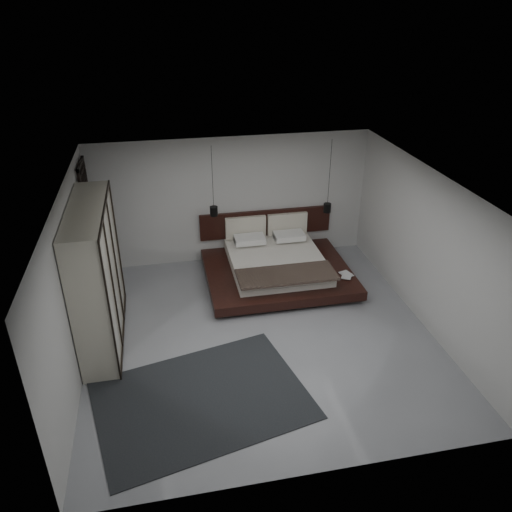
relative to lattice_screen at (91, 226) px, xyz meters
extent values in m
plane|color=gray|center=(2.95, -2.45, -1.30)|extent=(6.00, 6.00, 0.00)
plane|color=white|center=(2.95, -2.45, 1.50)|extent=(6.00, 6.00, 0.00)
plane|color=#B6B6B4|center=(2.95, 0.55, 0.10)|extent=(6.00, 0.00, 6.00)
plane|color=#B6B6B4|center=(2.95, -5.45, 0.10)|extent=(6.00, 0.00, 6.00)
plane|color=#B6B6B4|center=(-0.05, -2.45, 0.10)|extent=(0.00, 6.00, 6.00)
plane|color=#B6B6B4|center=(5.95, -2.45, 0.10)|extent=(0.00, 6.00, 6.00)
cube|color=black|center=(0.00, 0.00, 0.00)|extent=(0.05, 0.90, 2.60)
cube|color=black|center=(3.69, -0.70, -1.26)|extent=(2.34, 1.92, 0.09)
cube|color=black|center=(3.69, -0.70, -1.12)|extent=(2.98, 2.45, 0.19)
cube|color=silver|center=(3.69, -0.56, -0.91)|extent=(1.92, 2.13, 0.23)
cube|color=black|center=(3.69, -1.39, -0.76)|extent=(1.94, 0.75, 0.05)
cube|color=white|center=(3.24, 0.26, -0.73)|extent=(0.66, 0.43, 0.13)
cube|color=white|center=(4.14, 0.26, -0.73)|extent=(0.66, 0.43, 0.13)
cube|color=white|center=(3.24, 0.11, -0.67)|extent=(0.66, 0.43, 0.13)
cube|color=white|center=(4.14, 0.11, -0.67)|extent=(0.66, 0.43, 0.13)
cube|color=black|center=(3.69, 0.51, -0.49)|extent=(2.98, 0.08, 0.60)
cube|color=beige|center=(3.21, 0.42, -0.52)|extent=(0.91, 0.10, 0.50)
cube|color=beige|center=(4.17, 0.42, -0.52)|extent=(0.91, 0.10, 0.50)
imported|color=#99724C|center=(4.92, -1.23, -1.01)|extent=(0.28, 0.32, 0.03)
imported|color=#99724C|center=(4.89, -1.26, -0.99)|extent=(0.30, 0.32, 0.02)
cylinder|color=black|center=(2.47, -0.06, 0.87)|extent=(0.01, 0.01, 1.27)
cylinder|color=black|center=(2.47, -0.06, 0.13)|extent=(0.16, 0.16, 0.20)
cylinder|color=#FFE0B2|center=(2.47, -0.06, 0.05)|extent=(0.12, 0.12, 0.01)
cylinder|color=black|center=(4.92, -0.06, 0.80)|extent=(0.01, 0.01, 1.40)
cylinder|color=black|center=(4.92, -0.06, 0.01)|extent=(0.16, 0.16, 0.20)
cylinder|color=#FFE0B2|center=(4.92, -0.06, -0.08)|extent=(0.12, 0.12, 0.01)
cube|color=beige|center=(0.25, -1.95, -0.07)|extent=(0.57, 2.46, 2.46)
cube|color=black|center=(0.55, -1.95, 1.13)|extent=(0.03, 2.46, 0.06)
cube|color=black|center=(0.55, -1.95, -1.27)|extent=(0.03, 2.46, 0.06)
cube|color=black|center=(0.55, -3.18, -0.07)|extent=(0.03, 0.05, 2.46)
cube|color=black|center=(0.55, -2.36, -0.07)|extent=(0.03, 0.05, 2.46)
cube|color=black|center=(0.55, -1.54, -0.07)|extent=(0.03, 0.05, 2.46)
cube|color=black|center=(0.55, -0.72, -0.07)|extent=(0.03, 0.05, 2.46)
cube|color=black|center=(1.75, -3.86, -1.29)|extent=(3.47, 2.81, 0.01)
camera|label=1|loc=(1.44, -9.52, 4.12)|focal=35.00mm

